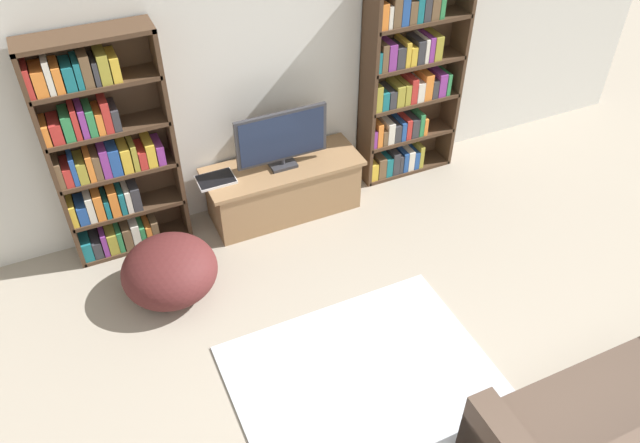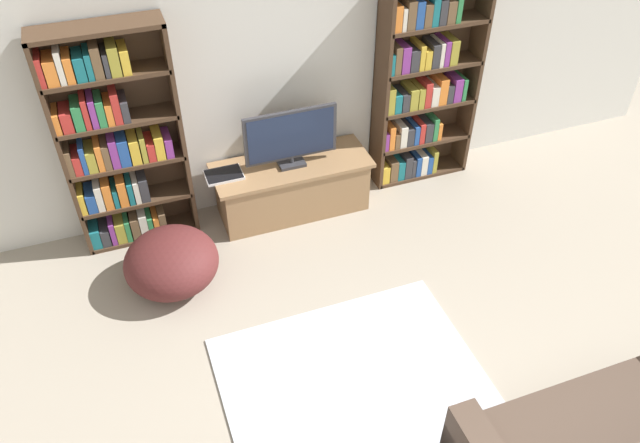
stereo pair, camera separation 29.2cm
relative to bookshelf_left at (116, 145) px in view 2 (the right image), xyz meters
name	(u,v)px [view 2 (the right image)]	position (x,y,z in m)	size (l,w,h in m)	color
wall_back	(261,74)	(1.32, 0.18, 0.33)	(8.80, 0.06, 2.60)	silver
bookshelf_left	(116,145)	(0.00, 0.00, 0.00)	(0.99, 0.30, 2.00)	#422D1E
bookshelf_right	(421,87)	(2.81, 0.00, 0.01)	(0.99, 0.30, 2.00)	#422D1E
tv_stand	(292,187)	(1.46, -0.16, -0.70)	(1.46, 0.55, 0.53)	#8E6B47
television	(291,137)	(1.46, -0.17, -0.14)	(0.85, 0.16, 0.56)	#2D2D33
laptop	(224,175)	(0.84, -0.13, -0.43)	(0.33, 0.24, 0.03)	silver
area_rug	(355,385)	(1.25, -2.24, -0.96)	(1.88, 1.54, 0.02)	#B2B7C1
beanbag_ottoman	(172,262)	(0.21, -0.77, -0.73)	(0.78, 0.78, 0.49)	#4C1E1E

